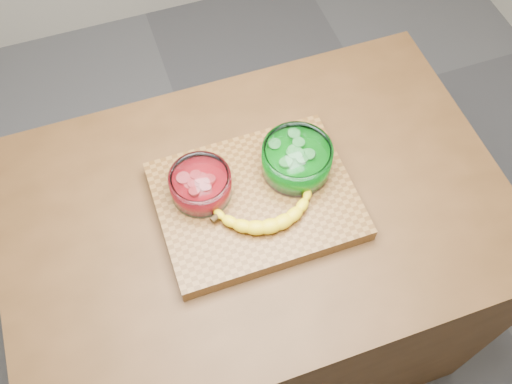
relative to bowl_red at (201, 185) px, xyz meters
name	(u,v)px	position (x,y,z in m)	size (l,w,h in m)	color
ground	(256,324)	(0.11, -0.05, -0.97)	(3.50, 3.50, 0.00)	#59595D
counter	(256,278)	(0.11, -0.05, -0.52)	(1.20, 0.80, 0.90)	#4F3117
cutting_board	(256,201)	(0.11, -0.05, -0.05)	(0.45, 0.35, 0.04)	brown
bowl_red	(201,185)	(0.00, 0.00, 0.00)	(0.14, 0.14, 0.07)	white
bowl_green	(297,160)	(0.23, -0.01, 0.00)	(0.16, 0.16, 0.08)	white
banana	(267,213)	(0.12, -0.11, -0.02)	(0.26, 0.12, 0.04)	yellow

